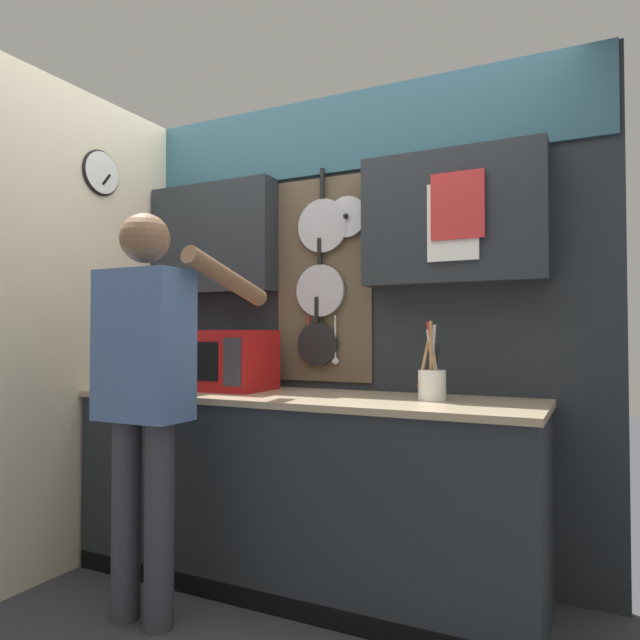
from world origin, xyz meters
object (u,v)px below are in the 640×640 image
microwave (226,360)px  utensil_crock (432,381)px  knife_block (163,368)px  person (146,377)px

microwave → utensil_crock: 1.10m
microwave → knife_block: size_ratio=1.66×
microwave → person: (0.05, -0.64, -0.04)m
person → microwave: bearing=94.7°
knife_block → utensil_crock: utensil_crock is taller
microwave → utensil_crock: bearing=0.1°
utensil_crock → person: person is taller
knife_block → utensil_crock: bearing=0.0°
knife_block → person: size_ratio=0.16×
utensil_crock → person: bearing=-148.4°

